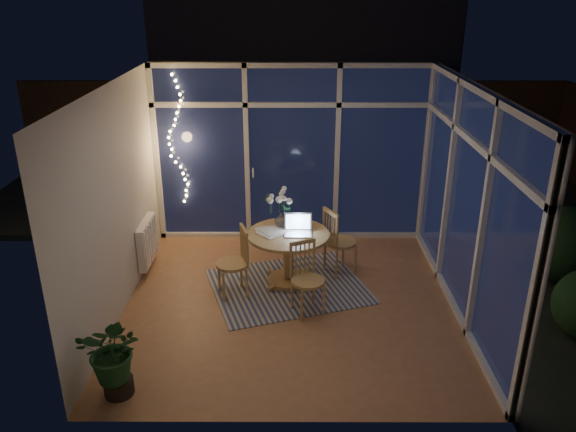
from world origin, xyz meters
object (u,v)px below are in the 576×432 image
at_px(chair_left, 232,262).
at_px(laptop, 298,225).
at_px(dining_table, 288,258).
at_px(chair_right, 341,240).
at_px(potted_plant, 115,360).
at_px(flower_vase, 281,218).
at_px(chair_front, 308,279).

xyz_separation_m(chair_left, laptop, (0.81, 0.27, 0.38)).
xyz_separation_m(dining_table, chair_right, (0.69, 0.30, 0.12)).
bearing_deg(chair_left, potted_plant, -44.49).
bearing_deg(flower_vase, chair_front, -71.15).
bearing_deg(flower_vase, laptop, -50.63).
distance_m(chair_right, potted_plant, 3.33).
distance_m(chair_front, laptop, 0.79).
xyz_separation_m(chair_right, laptop, (-0.57, -0.33, 0.36)).
distance_m(dining_table, flower_vase, 0.52).
height_order(chair_left, chair_right, chair_right).
bearing_deg(chair_right, chair_front, 127.01).
bearing_deg(laptop, chair_right, 30.37).
bearing_deg(laptop, flower_vase, 129.74).
distance_m(chair_front, potted_plant, 2.31).
xyz_separation_m(dining_table, potted_plant, (-1.59, -2.13, 0.03)).
height_order(dining_table, chair_left, chair_left).
bearing_deg(laptop, chair_front, -80.63).
distance_m(chair_right, laptop, 0.75).
bearing_deg(chair_right, flower_vase, 66.56).
bearing_deg(dining_table, laptop, -14.76).
xyz_separation_m(chair_front, potted_plant, (-1.82, -1.42, -0.06)).
distance_m(laptop, flower_vase, 0.34).
height_order(chair_front, potted_plant, chair_front).
distance_m(chair_left, potted_plant, 2.04).
xyz_separation_m(dining_table, chair_front, (0.23, -0.71, 0.09)).
relative_size(dining_table, potted_plant, 1.36).
bearing_deg(flower_vase, potted_plant, -122.45).
distance_m(chair_front, flower_vase, 1.06).
bearing_deg(flower_vase, chair_left, -138.06).
relative_size(chair_front, potted_plant, 1.16).
xyz_separation_m(chair_right, flower_vase, (-0.78, -0.07, 0.34)).
bearing_deg(dining_table, chair_front, -72.13).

